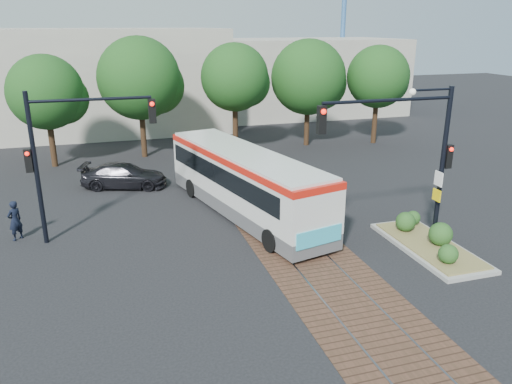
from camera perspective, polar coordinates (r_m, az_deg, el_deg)
The scene contains 10 objects.
ground at distance 19.23m, azimuth 5.59°, elevation -7.03°, with size 120.00×120.00×0.00m, color black.
trackbed at distance 22.65m, azimuth 1.74°, elevation -2.85°, with size 3.60×40.00×0.02m.
tree_row at distance 33.53m, azimuth -3.13°, elevation 12.69°, with size 26.40×5.60×7.67m.
warehouses at distance 45.36m, azimuth -9.17°, elevation 12.71°, with size 40.00×13.00×8.00m.
city_bus at distance 22.45m, azimuth -1.37°, elevation 1.41°, with size 4.88×11.31×2.97m.
traffic_island at distance 20.63m, azimuth 19.13°, elevation -5.18°, with size 2.20×5.20×1.13m.
signal_pole_main at distance 18.99m, azimuth 17.83°, elevation 5.14°, with size 5.49×0.46×6.00m.
signal_pole_left at distance 20.49m, azimuth -20.99°, elevation 4.90°, with size 4.99×0.34×6.00m.
officer at distance 22.23m, azimuth -25.84°, elevation -2.95°, with size 0.60×0.40×1.65m, color black.
parked_car at distance 27.50m, azimuth -14.84°, elevation 1.83°, with size 1.81×4.45×1.29m, color black.
Camera 1 is at (-6.82, -15.95, 8.29)m, focal length 35.00 mm.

